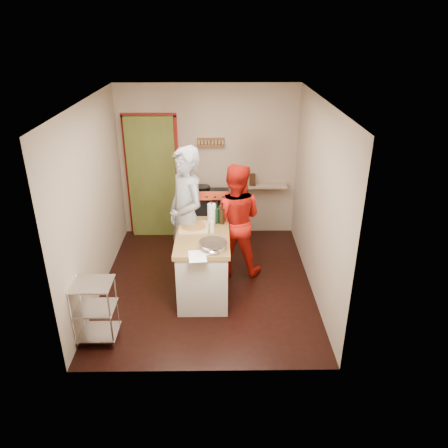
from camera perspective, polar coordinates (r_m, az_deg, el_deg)
The scene contains 10 objects.
floor at distance 6.44m, azimuth -2.21°, elevation -7.76°, with size 3.50×3.50×0.00m, color black.
back_wall at distance 7.61m, azimuth -6.91°, elevation 6.86°, with size 3.00×0.44×2.60m.
left_wall at distance 6.07m, azimuth -16.74°, elevation 2.82°, with size 0.04×3.50×2.60m, color gray.
right_wall at distance 5.98m, azimuth 12.12°, elevation 3.02°, with size 0.04×3.50×2.60m, color gray.
ceiling at distance 5.48m, azimuth -2.67°, elevation 15.80°, with size 3.00×3.50×0.02m, color white.
stove at distance 7.48m, azimuth -1.66°, elevation 1.10°, with size 0.60×0.63×1.00m.
wire_shelving at distance 5.40m, azimuth -16.52°, elevation -10.58°, with size 0.48×0.40×0.80m.
island at distance 6.00m, azimuth -2.69°, elevation -5.07°, with size 0.71×1.34×1.22m.
person_stripe at distance 6.09m, azimuth -4.93°, elevation 0.86°, with size 0.73×0.48×2.00m, color silver.
person_red at distance 6.36m, azimuth 1.42°, elevation 0.55°, with size 0.82×0.64×1.70m, color #AF150B.
Camera 1 is at (0.17, -5.40, 3.50)m, focal length 35.00 mm.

